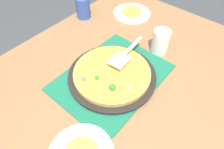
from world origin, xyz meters
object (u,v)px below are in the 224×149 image
object	(u,v)px
plate_near_left	(132,13)
cup_far	(161,42)
cup_corner	(83,8)
served_slice_left	(132,11)
pizza_pan	(112,76)
pizza	(112,73)
pizza_server	(125,54)

from	to	relation	value
plate_near_left	cup_far	xyz separation A→B (m)	(-0.18, -0.30, 0.06)
cup_far	cup_corner	xyz separation A→B (m)	(-0.03, 0.50, 0.00)
served_slice_left	cup_corner	world-z (taller)	cup_corner
cup_far	plate_near_left	bearing A→B (deg)	58.53
pizza_pan	pizza	xyz separation A→B (m)	(-0.00, -0.00, 0.02)
plate_near_left	served_slice_left	distance (m)	0.01
pizza_pan	cup_far	distance (m)	0.29
pizza	cup_corner	xyz separation A→B (m)	(0.25, 0.43, 0.03)
served_slice_left	cup_far	distance (m)	0.35
pizza_pan	plate_near_left	xyz separation A→B (m)	(0.46, 0.23, -0.01)
cup_corner	served_slice_left	bearing A→B (deg)	-43.60
cup_far	pizza_server	world-z (taller)	cup_far
pizza	served_slice_left	xyz separation A→B (m)	(0.46, 0.23, -0.01)
pizza	served_slice_left	size ratio (longest dim) A/B	3.00
pizza_pan	pizza_server	bearing A→B (deg)	4.20
pizza_server	pizza	bearing A→B (deg)	-175.50
plate_near_left	pizza_server	size ratio (longest dim) A/B	0.95
pizza_pan	cup_corner	distance (m)	0.50
plate_near_left	cup_corner	distance (m)	0.29
served_slice_left	cup_far	world-z (taller)	cup_far
cup_corner	pizza_pan	bearing A→B (deg)	-120.27
plate_near_left	served_slice_left	size ratio (longest dim) A/B	2.00
plate_near_left	cup_far	bearing A→B (deg)	-121.47
pizza_pan	served_slice_left	world-z (taller)	served_slice_left
pizza_pan	pizza_server	world-z (taller)	pizza_server
pizza	pizza_server	xyz separation A→B (m)	(0.10, 0.01, 0.04)
served_slice_left	cup_far	xyz separation A→B (m)	(-0.18, -0.30, 0.04)
pizza_pan	cup_far	bearing A→B (deg)	-13.25
pizza	cup_corner	bearing A→B (deg)	59.69
plate_near_left	cup_corner	xyz separation A→B (m)	(-0.21, 0.20, 0.06)
pizza_pan	cup_corner	world-z (taller)	cup_corner
pizza_server	pizza_pan	bearing A→B (deg)	-175.80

